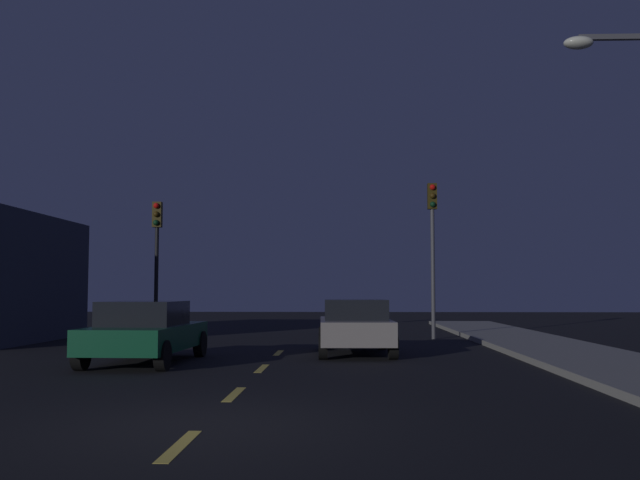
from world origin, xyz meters
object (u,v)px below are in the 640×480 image
at_px(traffic_signal_left, 157,242).
at_px(car_adjacent_lane, 146,331).
at_px(car_stopped_ahead, 355,326).
at_px(traffic_signal_right, 433,230).

relative_size(traffic_signal_left, car_adjacent_lane, 1.08).
bearing_deg(car_stopped_ahead, traffic_signal_left, 139.61).
xyz_separation_m(traffic_signal_left, car_stopped_ahead, (6.90, -5.87, -2.64)).
xyz_separation_m(traffic_signal_right, car_stopped_ahead, (-2.79, -5.87, -3.02)).
xyz_separation_m(traffic_signal_right, car_adjacent_lane, (-7.66, -8.36, -3.03)).
relative_size(traffic_signal_left, traffic_signal_right, 0.89).
xyz_separation_m(car_stopped_ahead, car_adjacent_lane, (-4.87, -2.49, -0.01)).
bearing_deg(car_adjacent_lane, car_stopped_ahead, 27.10).
distance_m(traffic_signal_right, car_adjacent_lane, 11.74).
height_order(traffic_signal_left, car_adjacent_lane, traffic_signal_left).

